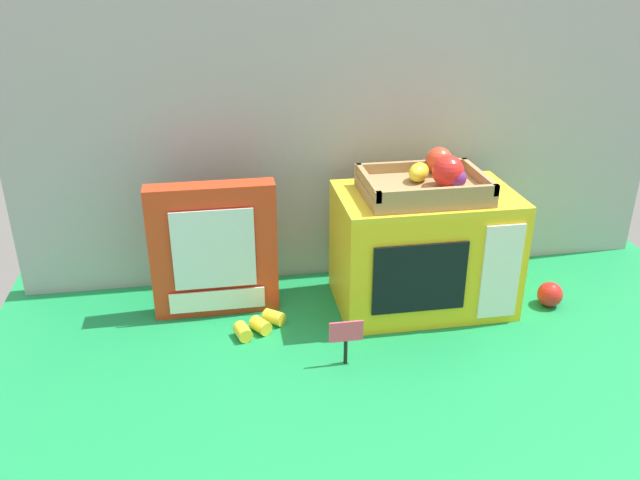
% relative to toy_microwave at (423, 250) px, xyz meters
% --- Properties ---
extents(ground_plane, '(1.70, 1.70, 0.00)m').
position_rel_toy_microwave_xyz_m(ground_plane, '(-0.14, 0.01, -0.14)').
color(ground_plane, '#198C47').
rests_on(ground_plane, ground).
extents(display_back_panel, '(1.61, 0.03, 0.74)m').
position_rel_toy_microwave_xyz_m(display_back_panel, '(-0.14, 0.21, 0.23)').
color(display_back_panel, '#A0A3A8').
rests_on(display_back_panel, ground).
extents(toy_microwave, '(0.40, 0.26, 0.28)m').
position_rel_toy_microwave_xyz_m(toy_microwave, '(0.00, 0.00, 0.00)').
color(toy_microwave, yellow).
rests_on(toy_microwave, ground).
extents(food_groups_crate, '(0.27, 0.20, 0.10)m').
position_rel_toy_microwave_xyz_m(food_groups_crate, '(-0.00, -0.01, 0.17)').
color(food_groups_crate, '#A37F51').
rests_on(food_groups_crate, toy_microwave).
extents(cookie_set_box, '(0.29, 0.06, 0.31)m').
position_rel_toy_microwave_xyz_m(cookie_set_box, '(-0.48, 0.04, 0.02)').
color(cookie_set_box, red).
rests_on(cookie_set_box, ground).
extents(price_sign, '(0.07, 0.01, 0.10)m').
position_rel_toy_microwave_xyz_m(price_sign, '(-0.23, -0.22, -0.07)').
color(price_sign, black).
rests_on(price_sign, ground).
extents(loose_toy_banana, '(0.12, 0.10, 0.03)m').
position_rel_toy_microwave_xyz_m(loose_toy_banana, '(-0.39, -0.07, -0.12)').
color(loose_toy_banana, yellow).
rests_on(loose_toy_banana, ground).
extents(loose_toy_apple, '(0.06, 0.06, 0.06)m').
position_rel_toy_microwave_xyz_m(loose_toy_apple, '(0.30, -0.07, -0.11)').
color(loose_toy_apple, red).
rests_on(loose_toy_apple, ground).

